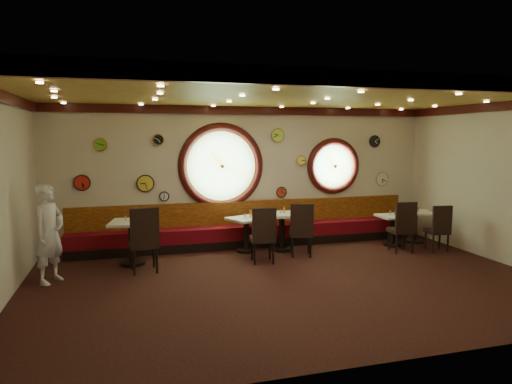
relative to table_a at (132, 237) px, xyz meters
name	(u,v)px	position (x,y,z in m)	size (l,w,h in m)	color
floor	(290,282)	(2.63, -1.88, -0.55)	(9.00, 6.00, 0.00)	black
ceiling	(292,95)	(2.63, -1.88, 2.65)	(9.00, 6.00, 0.02)	gold
wall_back	(246,176)	(2.63, 1.12, 1.05)	(9.00, 0.02, 3.20)	beige
wall_front	(387,223)	(2.63, -4.88, 1.05)	(9.00, 0.02, 3.20)	beige
wall_right	(506,184)	(7.13, -1.88, 1.05)	(0.02, 6.00, 3.20)	beige
molding_back	(247,111)	(2.63, 1.07, 2.56)	(9.00, 0.10, 0.18)	#360C09
molding_front	(389,80)	(2.63, -4.83, 2.56)	(9.00, 0.10, 0.18)	#360C09
molding_right	(509,106)	(7.08, -1.88, 2.56)	(0.10, 6.00, 0.18)	#360C09
banquette_base	(250,242)	(2.63, 0.84, -0.45)	(8.00, 0.55, 0.20)	black
banquette_seat	(250,231)	(2.63, 0.84, -0.20)	(8.00, 0.55, 0.30)	#5B0711
banquette_back	(247,213)	(2.63, 1.06, 0.20)	(8.00, 0.10, 0.55)	#651507
porthole_left_glass	(221,166)	(2.03, 1.11, 1.30)	(1.66, 1.66, 0.02)	#7AB26A
porthole_left_frame	(221,166)	(2.03, 1.10, 1.30)	(1.98, 1.98, 0.18)	#360C09
porthole_left_ring	(222,166)	(2.03, 1.07, 1.30)	(1.61, 1.61, 0.03)	gold
porthole_right_glass	(333,166)	(4.83, 1.11, 1.25)	(1.10, 1.10, 0.02)	#7AB26A
porthole_right_frame	(333,166)	(4.83, 1.10, 1.25)	(1.38, 1.38, 0.18)	#360C09
porthole_right_ring	(334,166)	(4.83, 1.07, 1.25)	(1.09, 1.09, 0.03)	gold
wall_clock_0	(82,183)	(-0.97, 1.08, 1.00)	(0.32, 0.32, 0.03)	red
wall_clock_1	(158,140)	(0.63, 1.08, 1.90)	(0.24, 0.24, 0.03)	black
wall_clock_2	(382,179)	(6.18, 1.08, 0.90)	(0.34, 0.34, 0.03)	silver
wall_clock_3	(374,141)	(5.93, 1.08, 1.85)	(0.28, 0.28, 0.03)	black
wall_clock_4	(278,135)	(3.38, 1.08, 2.00)	(0.30, 0.30, 0.03)	#ADDF45
wall_clock_5	(164,196)	(0.73, 1.08, 0.65)	(0.20, 0.20, 0.03)	white
wall_clock_6	(281,192)	(3.48, 1.08, 0.65)	(0.24, 0.24, 0.03)	red
wall_clock_7	(301,160)	(3.98, 1.08, 1.40)	(0.22, 0.22, 0.03)	#FAFC54
wall_clock_8	(101,145)	(-0.57, 1.08, 1.80)	(0.26, 0.26, 0.03)	#6AAC22
wall_clock_9	(145,183)	(0.33, 1.08, 0.95)	(0.36, 0.36, 0.03)	yellow
table_a	(132,237)	(0.00, 0.00, 0.00)	(0.93, 0.93, 0.87)	black
table_b	(246,230)	(2.43, 0.36, -0.07)	(0.90, 0.90, 0.76)	black
table_c	(282,227)	(3.22, 0.26, -0.02)	(0.83, 0.83, 0.84)	black
table_d	(393,227)	(5.84, -0.02, -0.10)	(0.67, 0.67, 0.71)	black
table_e	(415,223)	(6.53, 0.14, -0.07)	(0.90, 0.90, 0.76)	black
chair_a	(144,236)	(0.22, -0.66, 0.16)	(0.56, 0.56, 0.77)	black
chair_b	(263,232)	(2.51, -0.65, 0.10)	(0.53, 0.53, 0.70)	black
chair_c	(301,226)	(3.43, -0.38, 0.10)	(0.60, 0.60, 0.71)	black
chair_d	(403,224)	(5.68, -0.67, 0.09)	(0.52, 0.52, 0.70)	black
chair_e	(439,225)	(6.50, -0.80, 0.04)	(0.49, 0.49, 0.64)	black
condiment_a_salt	(126,218)	(-0.10, 0.05, 0.37)	(0.04, 0.04, 0.10)	silver
condiment_b_salt	(245,216)	(2.39, 0.36, 0.26)	(0.04, 0.04, 0.11)	#BCBCC1
condiment_c_salt	(275,211)	(3.10, 0.36, 0.33)	(0.03, 0.03, 0.09)	silver
condiment_d_salt	(390,212)	(5.80, 0.07, 0.22)	(0.04, 0.04, 0.11)	silver
condiment_a_pepper	(134,219)	(0.06, -0.01, 0.37)	(0.03, 0.03, 0.09)	silver
condiment_b_pepper	(244,216)	(2.39, 0.37, 0.25)	(0.03, 0.03, 0.10)	silver
condiment_c_pepper	(281,211)	(3.19, 0.27, 0.33)	(0.03, 0.03, 0.09)	silver
condiment_d_pepper	(395,213)	(5.87, -0.04, 0.22)	(0.04, 0.04, 0.11)	silver
condiment_a_bottle	(133,217)	(0.05, 0.03, 0.40)	(0.05, 0.05, 0.15)	gold
condiment_b_bottle	(250,214)	(2.53, 0.42, 0.29)	(0.05, 0.05, 0.16)	gold
condiment_c_bottle	(284,210)	(3.29, 0.33, 0.35)	(0.04, 0.04, 0.14)	gold
condiment_d_bottle	(397,211)	(5.96, 0.02, 0.25)	(0.05, 0.05, 0.17)	gold
condiment_e_salt	(410,209)	(6.43, 0.22, 0.26)	(0.04, 0.04, 0.11)	silver
condiment_e_pepper	(418,209)	(6.55, 0.06, 0.26)	(0.04, 0.04, 0.10)	silver
condiment_e_bottle	(415,207)	(6.58, 0.22, 0.30)	(0.06, 0.06, 0.18)	gold
waiter	(49,234)	(-1.37, -0.76, 0.31)	(0.63, 0.41, 1.72)	white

